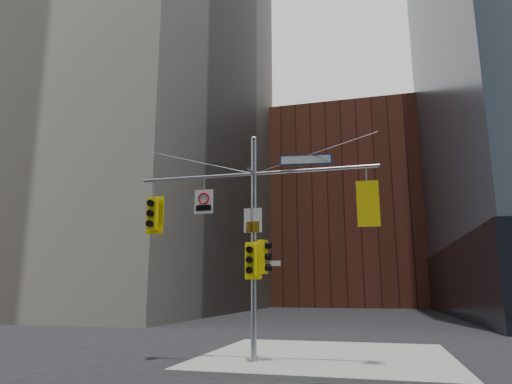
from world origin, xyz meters
The scene contains 13 objects.
ground centered at (0.00, 0.00, 0.00)m, with size 160.00×160.00×0.00m, color black.
sidewalk_corner centered at (2.00, 4.00, 0.07)m, with size 8.00×8.00×0.15m, color gray.
brick_midrise centered at (0.00, 58.00, 14.00)m, with size 26.00×20.00×28.00m, color maroon.
signal_assembly centered at (0.00, 1.99, 4.42)m, with size 8.00×0.80×7.30m.
traffic_light_west_arm centered at (-3.60, 2.01, 4.80)m, with size 0.63×0.50×1.32m.
traffic_light_east_arm centered at (3.59, 1.99, 4.80)m, with size 0.67×0.54×1.40m.
traffic_light_pole_side centered at (0.32, 1.99, 3.28)m, with size 0.44×0.37×1.05m.
traffic_light_pole_front centered at (0.00, 1.73, 3.17)m, with size 0.55×0.46×1.16m.
street_sign_blade centered at (1.73, 2.00, 6.35)m, with size 1.66×0.26×0.33m.
regulatory_sign_arm centered at (-1.73, 1.97, 5.18)m, with size 0.65×0.08×0.81m.
regulatory_sign_pole centered at (0.00, 1.88, 4.42)m, with size 0.60×0.05×0.78m.
street_blade_ew centered at (0.45, 2.00, 3.07)m, with size 0.82×0.04×0.16m.
street_blade_ns centered at (0.00, 2.45, 2.77)m, with size 0.05×0.69×0.14m.
Camera 1 is at (3.75, -12.04, 2.27)m, focal length 32.00 mm.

